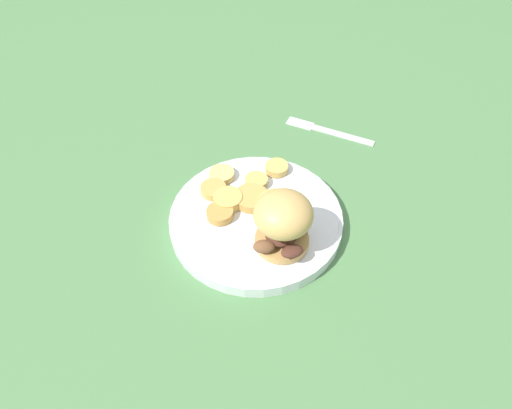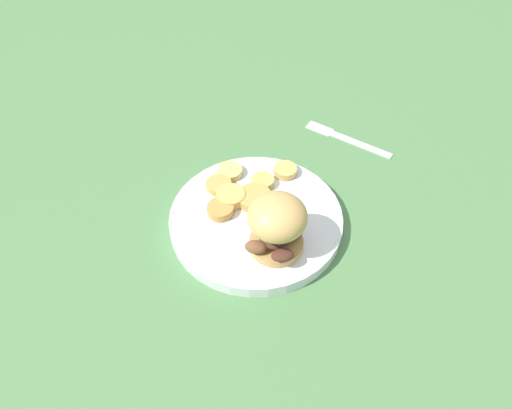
# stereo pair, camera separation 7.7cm
# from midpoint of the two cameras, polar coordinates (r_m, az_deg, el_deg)

# --- Properties ---
(ground_plane) EXTENTS (4.00, 4.00, 0.00)m
(ground_plane) POSITION_cam_midpoint_polar(r_m,az_deg,el_deg) (0.81, -2.73, -2.41)
(ground_plane) COLOR #4C7A47
(dinner_plate) EXTENTS (0.28, 0.28, 0.02)m
(dinner_plate) POSITION_cam_midpoint_polar(r_m,az_deg,el_deg) (0.80, -2.77, -1.84)
(dinner_plate) COLOR white
(dinner_plate) RESTS_ON ground_plane
(sandwich) EXTENTS (0.09, 0.10, 0.10)m
(sandwich) POSITION_cam_midpoint_polar(r_m,az_deg,el_deg) (0.72, 0.04, -2.12)
(sandwich) COLOR tan
(sandwich) RESTS_ON dinner_plate
(potato_round_0) EXTENTS (0.04, 0.04, 0.01)m
(potato_round_0) POSITION_cam_midpoint_polar(r_m,az_deg,el_deg) (0.83, -7.56, 1.60)
(potato_round_0) COLOR tan
(potato_round_0) RESTS_ON dinner_plate
(potato_round_1) EXTENTS (0.05, 0.05, 0.02)m
(potato_round_1) POSITION_cam_midpoint_polar(r_m,az_deg,el_deg) (0.81, -5.97, 0.42)
(potato_round_1) COLOR tan
(potato_round_1) RESTS_ON dinner_plate
(potato_round_2) EXTENTS (0.04, 0.04, 0.01)m
(potato_round_2) POSITION_cam_midpoint_polar(r_m,az_deg,el_deg) (0.83, -2.60, 2.55)
(potato_round_2) COLOR tan
(potato_round_2) RESTS_ON dinner_plate
(potato_round_3) EXTENTS (0.06, 0.06, 0.01)m
(potato_round_3) POSITION_cam_midpoint_polar(r_m,az_deg,el_deg) (0.81, -3.26, 0.58)
(potato_round_3) COLOR tan
(potato_round_3) RESTS_ON dinner_plate
(potato_round_4) EXTENTS (0.04, 0.04, 0.01)m
(potato_round_4) POSITION_cam_midpoint_polar(r_m,az_deg,el_deg) (0.79, -6.94, -1.17)
(potato_round_4) COLOR #BC8942
(potato_round_4) RESTS_ON dinner_plate
(potato_round_5) EXTENTS (0.04, 0.04, 0.02)m
(potato_round_5) POSITION_cam_midpoint_polar(r_m,az_deg,el_deg) (0.80, -0.75, 0.14)
(potato_round_5) COLOR tan
(potato_round_5) RESTS_ON dinner_plate
(potato_round_6) EXTENTS (0.04, 0.04, 0.01)m
(potato_round_6) POSITION_cam_midpoint_polar(r_m,az_deg,el_deg) (0.86, -0.20, 4.08)
(potato_round_6) COLOR tan
(potato_round_6) RESTS_ON dinner_plate
(potato_round_7) EXTENTS (0.04, 0.04, 0.01)m
(potato_round_7) POSITION_cam_midpoint_polar(r_m,az_deg,el_deg) (0.85, -6.54, 3.30)
(potato_round_7) COLOR #DBB766
(potato_round_7) RESTS_ON dinner_plate
(fork) EXTENTS (0.17, 0.07, 0.00)m
(fork) POSITION_cam_midpoint_polar(r_m,az_deg,el_deg) (0.98, 6.02, 8.25)
(fork) COLOR silver
(fork) RESTS_ON ground_plane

